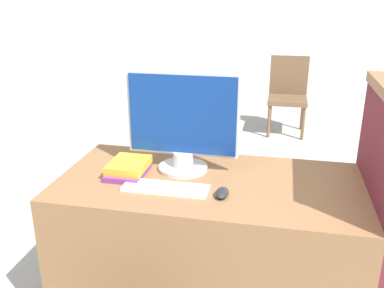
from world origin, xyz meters
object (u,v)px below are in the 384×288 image
Objects in this scene: mouse at (222,193)px; keyboard at (166,188)px; monitor at (183,125)px; far_chair at (288,92)px; book_stack at (128,168)px.

keyboard is at bearing 177.59° from mouse.
monitor is 3.12m from far_chair.
monitor is 1.41× the size of keyboard.
book_stack is 3.26m from far_chair.
keyboard is at bearing -96.01° from monitor.
keyboard is 3.67× the size of mouse.
monitor reaches higher than far_chair.
book_stack is at bearing -110.38° from far_chair.
book_stack is at bearing 149.96° from keyboard.
monitor is at bearing 24.41° from book_stack.
monitor is at bearing 83.99° from keyboard.
monitor is at bearing 132.85° from mouse.
mouse is 0.52m from book_stack.
monitor reaches higher than mouse.
mouse is at bearing -2.41° from keyboard.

